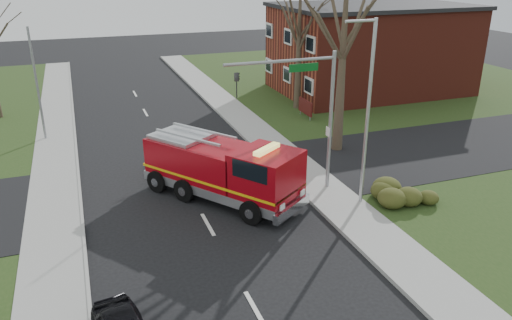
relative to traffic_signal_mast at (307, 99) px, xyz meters
name	(u,v)px	position (x,y,z in m)	size (l,w,h in m)	color
ground	(208,225)	(-5.21, -1.50, -4.71)	(120.00, 120.00, 0.00)	black
sidewalk_right	(336,201)	(0.99, -1.50, -4.63)	(2.40, 80.00, 0.15)	#979691
sidewalk_left	(54,250)	(-11.41, -1.50, -4.63)	(2.40, 80.00, 0.15)	#979691
brick_building	(370,49)	(13.79, 16.50, -1.05)	(15.40, 10.40, 7.25)	maroon
health_center_sign	(305,107)	(5.29, 11.00, -3.83)	(0.12, 2.00, 1.40)	#4C1311
hedge_corner	(400,191)	(3.79, -2.50, -4.13)	(2.80, 2.00, 0.90)	#323914
bare_tree_near	(345,23)	(4.29, 4.50, 2.71)	(6.00, 6.00, 12.00)	#3B3023
bare_tree_far	(300,21)	(5.79, 13.50, 1.78)	(5.25, 5.25, 10.50)	#3B3023
traffic_signal_mast	(307,99)	(0.00, 0.00, 0.00)	(5.29, 0.18, 6.80)	gray
streetlight_pole	(367,110)	(1.93, -2.00, -0.16)	(1.48, 0.16, 8.40)	#B7BABF
utility_pole_far	(37,86)	(-12.01, 12.50, -1.21)	(0.14, 0.14, 7.00)	gray
fire_engine	(223,171)	(-3.81, 0.74, -3.30)	(6.56, 7.81, 3.10)	#950610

